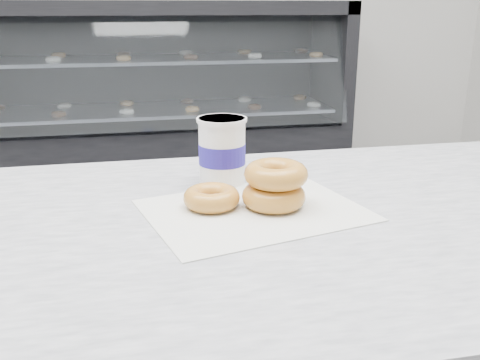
# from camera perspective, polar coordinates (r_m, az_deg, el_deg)

# --- Properties ---
(display_case) EXTENTS (2.40, 0.74, 1.25)m
(display_case) POSITION_cam_1_polar(r_m,az_deg,el_deg) (3.56, -8.62, 6.05)
(display_case) COLOR black
(display_case) RESTS_ON ground
(wax_paper) EXTENTS (0.39, 0.33, 0.00)m
(wax_paper) POSITION_cam_1_polar(r_m,az_deg,el_deg) (0.87, 1.50, -3.24)
(wax_paper) COLOR silver
(wax_paper) RESTS_ON counter
(donut_single) EXTENTS (0.11, 0.11, 0.03)m
(donut_single) POSITION_cam_1_polar(r_m,az_deg,el_deg) (0.88, -3.05, -1.88)
(donut_single) COLOR gold
(donut_single) RESTS_ON wax_paper
(donut_stack) EXTENTS (0.15, 0.15, 0.07)m
(donut_stack) POSITION_cam_1_polar(r_m,az_deg,el_deg) (0.88, 3.74, -0.54)
(donut_stack) COLOR gold
(donut_stack) RESTS_ON wax_paper
(coffee_cup) EXTENTS (0.10, 0.10, 0.12)m
(coffee_cup) POSITION_cam_1_polar(r_m,az_deg,el_deg) (1.00, -1.93, 3.22)
(coffee_cup) COLOR white
(coffee_cup) RESTS_ON counter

